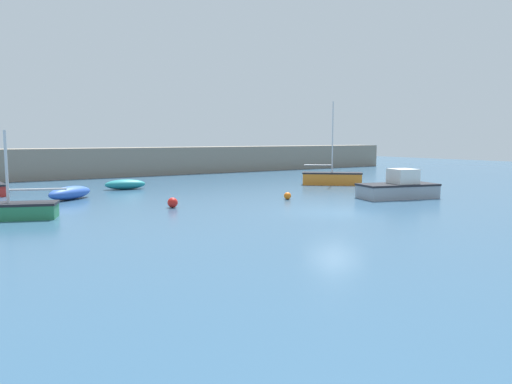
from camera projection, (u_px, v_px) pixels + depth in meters
The scene contains 9 objects.
ground_plane at pixel (334, 215), 24.67m from camera, with size 120.00×120.00×0.20m, color #2D5170.
harbor_breakwater at pixel (129, 162), 48.84m from camera, with size 65.88×3.48×2.73m, color gray.
rowboat_white_midwater at pixel (70, 193), 29.89m from camera, with size 3.40×2.91×0.79m.
sailboat_tall_mast at pixel (332, 178), 39.31m from camera, with size 4.46×4.14×6.50m.
sailboat_short_mast at pixel (9, 210), 22.62m from camera, with size 4.58×2.86×4.03m.
motorboat_grey_hull at pixel (399, 188), 30.57m from camera, with size 5.16×3.34×1.79m.
open_tender_yellow at pixel (125, 184), 35.81m from camera, with size 3.03×1.70×0.71m.
mooring_buoy_orange at pixel (287, 196), 29.91m from camera, with size 0.43×0.43×0.43m, color orange.
mooring_buoy_red at pixel (173, 203), 26.37m from camera, with size 0.54×0.54×0.54m, color red.
Camera 1 is at (-16.80, -18.13, 3.68)m, focal length 35.00 mm.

